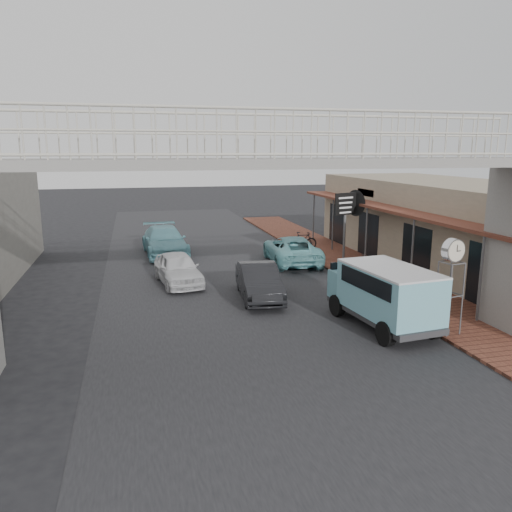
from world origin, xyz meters
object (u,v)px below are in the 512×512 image
angkot_curb (292,250)px  arrow_sign (359,204)px  angkot_van (385,289)px  motorcycle_near (353,267)px  street_clock (453,255)px  motorcycle_far (302,241)px  white_hatchback (178,269)px  angkot_far (165,241)px  dark_sedan (259,282)px

angkot_curb → arrow_sign: size_ratio=1.37×
angkot_van → motorcycle_near: (1.49, 5.52, -0.66)m
angkot_van → street_clock: size_ratio=1.47×
angkot_van → motorcycle_far: 12.07m
street_clock → white_hatchback: bearing=121.3°
angkot_far → motorcycle_near: size_ratio=2.72×
angkot_van → motorcycle_near: bearing=68.8°
white_hatchback → motorcycle_near: (7.23, -1.24, -0.06)m
angkot_far → motorcycle_near: (7.36, -7.31, -0.15)m
motorcycle_near → arrow_sign: arrow_sign is taller
angkot_far → street_clock: bearing=-65.5°
angkot_van → white_hatchback: bearing=124.2°
dark_sedan → motorcycle_near: (4.49, 1.56, -0.05)m
dark_sedan → angkot_far: (-2.87, 8.86, 0.10)m
white_hatchback → motorcycle_far: bearing=28.6°
motorcycle_near → motorcycle_far: size_ratio=1.14×
white_hatchback → street_clock: size_ratio=1.34×
dark_sedan → angkot_curb: 6.19m
angkot_van → angkot_far: bearing=108.5°
angkot_curb → arrow_sign: arrow_sign is taller
motorcycle_far → arrow_sign: arrow_sign is taller
dark_sedan → motorcycle_near: dark_sedan is taller
motorcycle_far → arrow_sign: size_ratio=0.47×
white_hatchback → angkot_curb: 6.32m
white_hatchback → motorcycle_far: 8.90m
dark_sedan → arrow_sign: size_ratio=1.12×
angkot_curb → arrow_sign: 3.91m
dark_sedan → angkot_van: size_ratio=0.93×
angkot_curb → angkot_van: bearing=94.9°
white_hatchback → dark_sedan: (2.74, -2.80, -0.01)m
white_hatchback → arrow_sign: bearing=4.5°
street_clock → motorcycle_far: bearing=78.8°
angkot_far → motorcycle_near: angkot_far is taller
angkot_van → motorcycle_far: angkot_van is taller
angkot_far → arrow_sign: (8.99, -4.25, 2.18)m
angkot_far → street_clock: (7.36, -13.94, 1.73)m
white_hatchback → angkot_curb: size_ratio=0.80×
angkot_curb → angkot_van: (-0.02, -9.37, 0.59)m
dark_sedan → white_hatchback: bearing=139.7°
white_hatchback → dark_sedan: size_ratio=0.98×
angkot_curb → angkot_far: 6.83m
angkot_far → motorcycle_far: size_ratio=3.10×
white_hatchback → motorcycle_far: white_hatchback is taller
motorcycle_far → street_clock: 13.21m
motorcycle_near → angkot_van: bearing=173.7°
angkot_far → angkot_curb: bearing=-33.8°
angkot_far → dark_sedan: bearing=-75.4°
angkot_curb → angkot_van: angkot_van is taller
white_hatchback → street_clock: street_clock is taller
motorcycle_near → street_clock: (0.00, -6.64, 1.88)m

